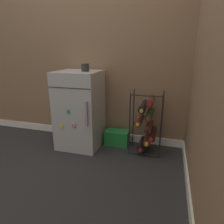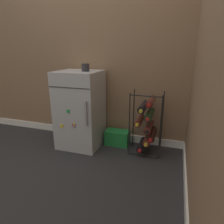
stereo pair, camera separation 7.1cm
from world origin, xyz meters
The scene contains 6 objects.
ground_plane centered at (0.00, 0.00, 0.00)m, with size 14.00×14.00×0.00m, color #28282B.
wall_back centered at (0.00, 0.58, 1.24)m, with size 7.02×0.07×2.50m.
mini_fridge centered at (-0.17, 0.30, 0.44)m, with size 0.47×0.48×0.88m.
wine_rack centered at (0.59, 0.34, 0.34)m, with size 0.33×0.33×0.68m.
soda_box centered at (0.24, 0.42, 0.09)m, with size 0.28×0.16×0.18m.
fridge_top_cup centered at (-0.08, 0.28, 0.92)m, with size 0.08×0.08×0.08m.
Camera 1 is at (0.79, -1.70, 1.10)m, focal length 32.00 mm.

